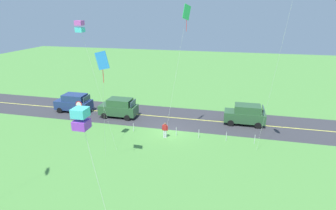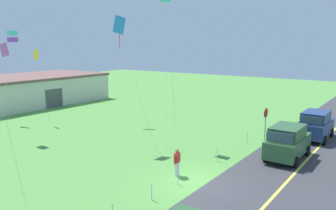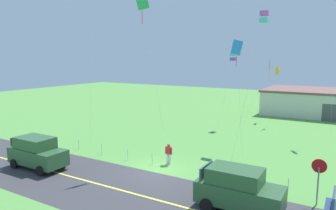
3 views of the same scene
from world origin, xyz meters
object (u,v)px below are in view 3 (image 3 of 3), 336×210
person_adult_near (169,153)px  kite_purple_back (278,71)px  kite_yellow_high (264,17)px  kite_cyan_top (233,57)px  kite_blue_mid (269,67)px  car_suv_foreground (238,189)px  car_parked_west_near (37,152)px  kite_green_far (237,49)px  stop_sign (319,173)px  warehouse_distant (335,103)px  kite_red_low (142,4)px

person_adult_near → kite_purple_back: 19.54m
kite_yellow_high → kite_cyan_top: (-5.77, 10.34, -2.83)m
person_adult_near → kite_blue_mid: (2.32, 20.95, 5.89)m
car_suv_foreground → kite_yellow_high: size_ratio=0.39×
car_parked_west_near → kite_green_far: 17.69m
stop_sign → car_suv_foreground: bearing=-142.0°
car_suv_foreground → kite_purple_back: kite_purple_back is taller
car_parked_west_near → kite_yellow_high: 19.20m
kite_green_far → kite_purple_back: bearing=84.2°
car_parked_west_near → warehouse_distant: warehouse_distant is taller
kite_green_far → warehouse_distant: size_ratio=0.51×
kite_red_low → kite_blue_mid: bearing=79.2°
person_adult_near → kite_cyan_top: bearing=65.9°
car_parked_west_near → kite_green_far: kite_green_far is taller
stop_sign → kite_blue_mid: kite_blue_mid is taller
kite_yellow_high → warehouse_distant: 26.15m
kite_purple_back → kite_yellow_high: bearing=-83.8°
person_adult_near → warehouse_distant: warehouse_distant is taller
car_parked_west_near → person_adult_near: size_ratio=2.75×
kite_green_far → warehouse_distant: (6.87, 22.10, -6.82)m
person_adult_near → kite_cyan_top: 16.59m
kite_red_low → kite_green_far: (4.55, 7.29, -3.01)m
kite_blue_mid → kite_green_far: kite_green_far is taller
kite_red_low → kite_cyan_top: (1.43, 15.57, -3.61)m
kite_red_low → kite_green_far: bearing=58.1°
car_suv_foreground → car_parked_west_near: (-14.44, -1.15, 0.00)m
kite_blue_mid → stop_sign: bearing=-70.8°
kite_red_low → kite_cyan_top: 16.04m
car_parked_west_near → car_suv_foreground: bearing=4.5°
car_parked_west_near → stop_sign: 18.37m
stop_sign → kite_cyan_top: bearing=122.5°
kite_blue_mid → kite_purple_back: (1.60, -2.63, -0.34)m
car_parked_west_near → person_adult_near: car_parked_west_near is taller
kite_yellow_high → warehouse_distant: size_ratio=0.61×
car_suv_foreground → stop_sign: 4.49m
kite_yellow_high → kite_purple_back: 14.44m
person_adult_near → kite_blue_mid: kite_blue_mid is taller
kite_yellow_high → car_parked_west_near: bearing=-142.8°
kite_yellow_high → warehouse_distant: (4.22, 24.16, -9.06)m
kite_blue_mid → kite_purple_back: 3.10m
kite_blue_mid → kite_cyan_top: bearing=-114.2°
kite_blue_mid → car_parked_west_near: bearing=-111.0°
person_adult_near → car_suv_foreground: bearing=-58.0°
car_suv_foreground → kite_blue_mid: bearing=99.7°
car_suv_foreground → stop_sign: (3.50, 2.74, 0.65)m
car_parked_west_near → person_adult_near: bearing=34.6°
kite_red_low → warehouse_distant: 33.03m
stop_sign → kite_yellow_high: (-4.73, 6.14, 9.01)m
warehouse_distant → kite_green_far: bearing=-107.3°
kite_blue_mid → kite_cyan_top: kite_cyan_top is taller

